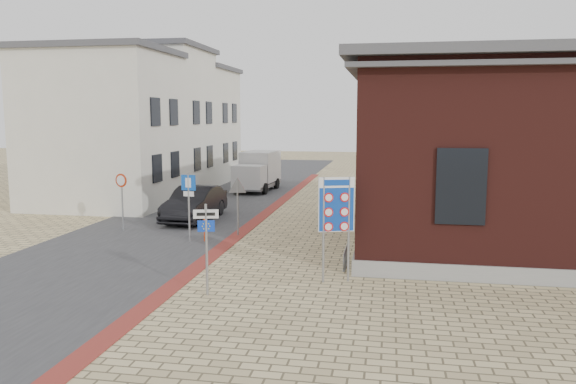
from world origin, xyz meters
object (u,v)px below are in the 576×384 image
Objects in this scene: essen_sign at (206,235)px; bollard at (205,229)px; border_sign at (336,207)px; parking_sign at (189,195)px; sedan at (195,204)px; box_truck at (258,171)px.

essen_sign is 6.66m from bollard.
parking_sign is (-6.00, 4.18, -0.39)m from border_sign.
sedan is at bearing 96.11° from essen_sign.
essen_sign is at bearing -57.93° from parking_sign.
sedan is 0.97× the size of box_truck.
box_truck is 14.83m from bollard.
box_truck is 20.33m from border_sign.
sedan reaches higher than bollard.
parking_sign is at bearing 99.02° from essen_sign.
essen_sign reaches higher than sedan.
border_sign reaches higher than box_truck.
essen_sign is at bearing -169.02° from border_sign.
parking_sign is (0.86, -14.93, 0.53)m from box_truck.
sedan is 5.02× the size of bollard.
parking_sign reaches higher than bollard.
bollard is (0.55, 0.20, -1.36)m from parking_sign.
essen_sign is (3.56, -20.93, 0.35)m from box_truck.
border_sign is at bearing -27.03° from parking_sign.
border_sign is (6.86, -19.12, 0.92)m from box_truck.
border_sign is at bearing -48.26° from sedan.
bollard is at bearing 93.96° from essen_sign.
box_truck is at bearing 95.44° from bollard.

